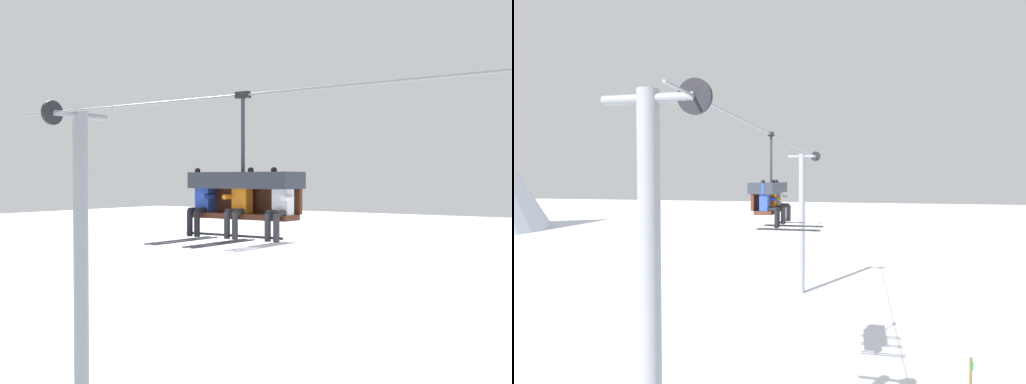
% 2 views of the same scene
% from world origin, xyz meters
% --- Properties ---
extents(lift_tower_near, '(0.36, 1.88, 8.32)m').
position_xyz_m(lift_tower_near, '(-6.34, -0.02, 4.33)').
color(lift_tower_near, gray).
rests_on(lift_tower_near, ground_plane).
extents(lift_tower_far, '(0.36, 1.88, 8.32)m').
position_xyz_m(lift_tower_far, '(10.99, -0.02, 4.33)').
color(lift_tower_far, gray).
rests_on(lift_tower_far, ground_plane).
extents(lift_cable, '(19.33, 0.05, 0.05)m').
position_xyz_m(lift_cable, '(2.33, -0.80, 8.04)').
color(lift_cable, gray).
extents(chairlift_chair, '(2.17, 0.74, 2.60)m').
position_xyz_m(chairlift_chair, '(-0.90, -0.73, 6.36)').
color(chairlift_chair, '#512819').
extents(skier_blue, '(0.48, 1.70, 1.34)m').
position_xyz_m(skier_blue, '(-1.78, -0.94, 6.08)').
color(skier_blue, '#2847B7').
extents(skier_orange, '(0.48, 1.70, 1.34)m').
position_xyz_m(skier_orange, '(-0.90, -0.94, 6.08)').
color(skier_orange, orange).
extents(skier_white, '(0.48, 1.70, 1.34)m').
position_xyz_m(skier_white, '(-0.03, -0.94, 6.08)').
color(skier_white, silver).
extents(trail_sign, '(0.36, 0.08, 1.60)m').
position_xyz_m(trail_sign, '(0.16, -6.47, 0.90)').
color(trail_sign, brown).
rests_on(trail_sign, ground_plane).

